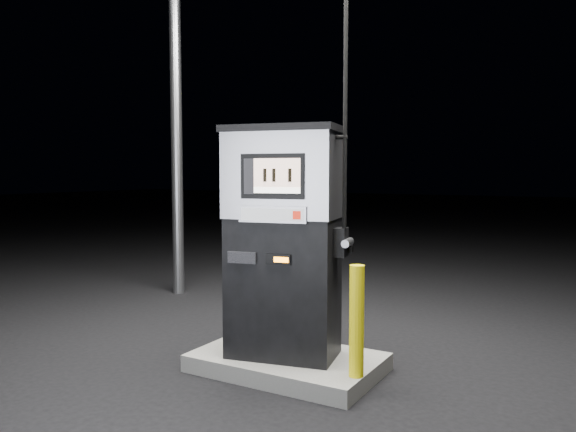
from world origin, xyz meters
The scene contains 5 objects.
ground centered at (0.00, 0.00, 0.00)m, with size 80.00×80.00×0.00m, color black.
pump_island centered at (0.00, 0.00, 0.07)m, with size 1.60×1.00×0.15m, color slate.
fuel_dispenser centered at (-0.02, -0.04, 1.18)m, with size 1.15×0.78×4.15m.
bollard_left centered at (-0.55, 0.11, 0.65)m, with size 0.13×0.13×1.00m, color yellow.
bollard_right centered at (0.74, -0.19, 0.59)m, with size 0.12×0.12×0.89m, color yellow.
Camera 1 is at (2.44, -4.20, 1.76)m, focal length 35.00 mm.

